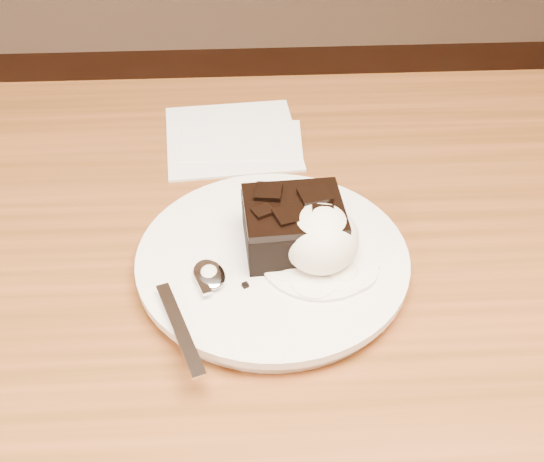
{
  "coord_description": "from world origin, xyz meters",
  "views": [
    {
      "loc": [
        0.02,
        -0.43,
        1.2
      ],
      "look_at": [
        0.04,
        0.04,
        0.79
      ],
      "focal_mm": 46.24,
      "sensor_mm": 36.0,
      "label": 1
    }
  ],
  "objects_px": {
    "ice_cream_scoop": "(320,239)",
    "napkin": "(232,137)",
    "plate": "(273,263)",
    "brownie": "(293,229)",
    "spoon": "(209,276)"
  },
  "relations": [
    {
      "from": "brownie",
      "to": "napkin",
      "type": "xyz_separation_m",
      "value": [
        -0.06,
        0.21,
        -0.04
      ]
    },
    {
      "from": "brownie",
      "to": "napkin",
      "type": "distance_m",
      "value": 0.22
    },
    {
      "from": "brownie",
      "to": "spoon",
      "type": "xyz_separation_m",
      "value": [
        -0.08,
        -0.04,
        -0.02
      ]
    },
    {
      "from": "ice_cream_scoop",
      "to": "spoon",
      "type": "xyz_separation_m",
      "value": [
        -0.1,
        -0.02,
        -0.02
      ]
    },
    {
      "from": "brownie",
      "to": "ice_cream_scoop",
      "type": "xyz_separation_m",
      "value": [
        0.02,
        -0.02,
        0.0
      ]
    },
    {
      "from": "plate",
      "to": "spoon",
      "type": "height_order",
      "value": "spoon"
    },
    {
      "from": "brownie",
      "to": "ice_cream_scoop",
      "type": "relative_size",
      "value": 1.2
    },
    {
      "from": "ice_cream_scoop",
      "to": "napkin",
      "type": "relative_size",
      "value": 0.49
    },
    {
      "from": "brownie",
      "to": "ice_cream_scoop",
      "type": "bearing_deg",
      "value": -41.71
    },
    {
      "from": "brownie",
      "to": "spoon",
      "type": "relative_size",
      "value": 0.56
    },
    {
      "from": "plate",
      "to": "ice_cream_scoop",
      "type": "xyz_separation_m",
      "value": [
        0.04,
        -0.01,
        0.03
      ]
    },
    {
      "from": "ice_cream_scoop",
      "to": "napkin",
      "type": "distance_m",
      "value": 0.24
    },
    {
      "from": "brownie",
      "to": "ice_cream_scoop",
      "type": "distance_m",
      "value": 0.03
    },
    {
      "from": "ice_cream_scoop",
      "to": "spoon",
      "type": "relative_size",
      "value": 0.47
    },
    {
      "from": "plate",
      "to": "ice_cream_scoop",
      "type": "relative_size",
      "value": 3.4
    }
  ]
}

